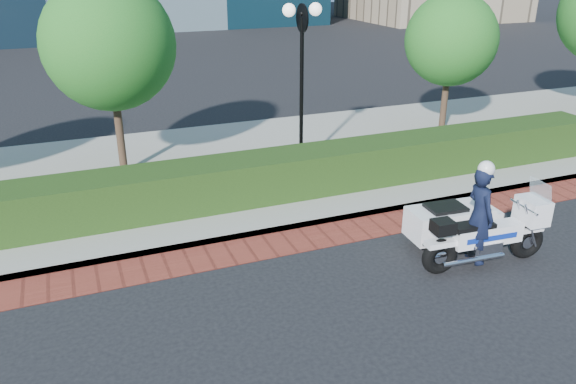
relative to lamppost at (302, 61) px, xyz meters
name	(u,v)px	position (x,y,z in m)	size (l,w,h in m)	color
ground	(360,270)	(-1.00, -5.20, -2.96)	(120.00, 120.00, 0.00)	black
brick_strip	(326,235)	(-1.00, -3.70, -2.95)	(60.00, 1.00, 0.01)	maroon
sidewalk	(256,164)	(-1.00, 0.80, -2.88)	(60.00, 8.00, 0.15)	gray
hedge_main	(289,173)	(-1.00, -1.60, -2.31)	(18.00, 1.20, 1.00)	black
lamppost	(302,61)	(0.00, 0.00, 0.00)	(1.02, 0.70, 4.21)	black
tree_b	(109,45)	(-4.50, 1.30, 0.48)	(3.20, 3.20, 4.89)	#332319
tree_c	(451,40)	(5.50, 1.30, 0.09)	(2.80, 2.80, 4.30)	#332319
police_motorcycle	(470,223)	(1.14, -5.53, -2.23)	(2.62, 1.91, 2.12)	black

